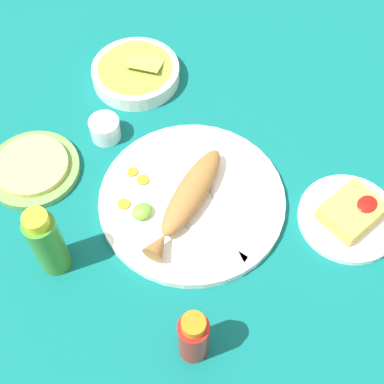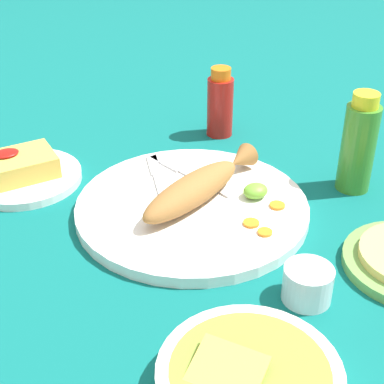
{
  "view_description": "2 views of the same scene",
  "coord_description": "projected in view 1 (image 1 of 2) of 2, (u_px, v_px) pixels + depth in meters",
  "views": [
    {
      "loc": [
        -0.35,
        -0.41,
        0.89
      ],
      "look_at": [
        0.0,
        0.0,
        0.04
      ],
      "focal_mm": 50.0,
      "sensor_mm": 36.0,
      "label": 1
    },
    {
      "loc": [
        0.37,
        0.67,
        0.51
      ],
      "look_at": [
        0.0,
        0.0,
        0.04
      ],
      "focal_mm": 55.0,
      "sensor_mm": 36.0,
      "label": 2
    }
  ],
  "objects": [
    {
      "name": "carrot_slice_far",
      "position": [
        124.0,
        204.0,
        1.02
      ],
      "size": [
        0.02,
        0.02,
        0.0
      ],
      "primitive_type": "cylinder",
      "color": "orange",
      "rests_on": "main_plate"
    },
    {
      "name": "carrot_slice_mid",
      "position": [
        132.0,
        172.0,
        1.06
      ],
      "size": [
        0.02,
        0.02,
        0.0
      ],
      "primitive_type": "cylinder",
      "color": "orange",
      "rests_on": "main_plate"
    },
    {
      "name": "fork_near",
      "position": [
        230.0,
        225.0,
        0.99
      ],
      "size": [
        0.07,
        0.18,
        0.0
      ],
      "rotation": [
        0.0,
        0.0,
        4.4
      ],
      "color": "silver",
      "rests_on": "main_plate"
    },
    {
      "name": "side_plate_fries",
      "position": [
        348.0,
        218.0,
        1.02
      ],
      "size": [
        0.19,
        0.19,
        0.01
      ],
      "primitive_type": "cylinder",
      "color": "white",
      "rests_on": "ground_plane"
    },
    {
      "name": "tortilla_stack",
      "position": [
        32.0,
        165.0,
        1.07
      ],
      "size": [
        0.15,
        0.15,
        0.01
      ],
      "primitive_type": "cylinder",
      "color": "#E0C666",
      "rests_on": "tortilla_plate"
    },
    {
      "name": "guacamole_bowl",
      "position": [
        136.0,
        72.0,
        1.2
      ],
      "size": [
        0.2,
        0.2,
        0.05
      ],
      "color": "white",
      "rests_on": "ground_plane"
    },
    {
      "name": "salt_cup",
      "position": [
        105.0,
        130.0,
        1.11
      ],
      "size": [
        0.06,
        0.06,
        0.05
      ],
      "color": "silver",
      "rests_on": "ground_plane"
    },
    {
      "name": "main_plate",
      "position": [
        192.0,
        200.0,
        1.04
      ],
      "size": [
        0.36,
        0.36,
        0.02
      ],
      "primitive_type": "cylinder",
      "color": "white",
      "rests_on": "ground_plane"
    },
    {
      "name": "fried_fish",
      "position": [
        188.0,
        198.0,
        1.0
      ],
      "size": [
        0.26,
        0.14,
        0.05
      ],
      "rotation": [
        0.0,
        0.0,
        0.38
      ],
      "color": "#996633",
      "rests_on": "main_plate"
    },
    {
      "name": "lime_wedge_main",
      "position": [
        142.0,
        211.0,
        1.0
      ],
      "size": [
        0.04,
        0.03,
        0.02
      ],
      "primitive_type": "ellipsoid",
      "color": "#6BB233",
      "rests_on": "main_plate"
    },
    {
      "name": "tortilla_plate",
      "position": [
        33.0,
        169.0,
        1.08
      ],
      "size": [
        0.19,
        0.19,
        0.01
      ],
      "primitive_type": "cylinder",
      "color": "#6B9E4C",
      "rests_on": "ground_plane"
    },
    {
      "name": "hot_sauce_bottle_green",
      "position": [
        47.0,
        243.0,
        0.91
      ],
      "size": [
        0.06,
        0.06,
        0.17
      ],
      "color": "#3D8428",
      "rests_on": "ground_plane"
    },
    {
      "name": "fork_far",
      "position": [
        209.0,
        238.0,
        0.98
      ],
      "size": [
        0.06,
        0.18,
        0.0
      ],
      "rotation": [
        0.0,
        0.0,
        4.96
      ],
      "color": "silver",
      "rests_on": "main_plate"
    },
    {
      "name": "ground_plane",
      "position": [
        192.0,
        202.0,
        1.04
      ],
      "size": [
        4.0,
        4.0,
        0.0
      ],
      "primitive_type": "plane",
      "color": "#0C605B"
    },
    {
      "name": "carrot_slice_near",
      "position": [
        143.0,
        180.0,
        1.05
      ],
      "size": [
        0.02,
        0.02,
        0.0
      ],
      "primitive_type": "cylinder",
      "color": "orange",
      "rests_on": "main_plate"
    },
    {
      "name": "hot_sauce_bottle_red",
      "position": [
        193.0,
        337.0,
        0.84
      ],
      "size": [
        0.05,
        0.05,
        0.13
      ],
      "color": "#B21914",
      "rests_on": "ground_plane"
    },
    {
      "name": "fries_pile",
      "position": [
        352.0,
        211.0,
        0.99
      ],
      "size": [
        0.1,
        0.09,
        0.04
      ],
      "color": "gold",
      "rests_on": "side_plate_fries"
    }
  ]
}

